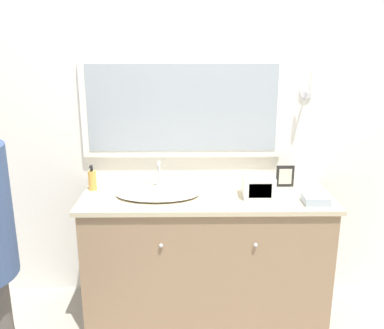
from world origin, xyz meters
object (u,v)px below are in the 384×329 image
(sink_basin, at_px, (158,193))
(picture_frame, at_px, (285,176))
(soap_bottle, at_px, (92,180))
(appliance_box, at_px, (258,187))

(sink_basin, distance_m, picture_frame, 0.87)
(sink_basin, height_order, soap_bottle, sink_basin)
(picture_frame, bearing_deg, soap_bottle, -177.83)
(sink_basin, relative_size, appliance_box, 2.70)
(soap_bottle, relative_size, appliance_box, 0.88)
(soap_bottle, xyz_separation_m, appliance_box, (1.07, -0.15, -0.00))
(picture_frame, bearing_deg, appliance_box, -137.27)
(sink_basin, xyz_separation_m, picture_frame, (0.85, 0.17, 0.05))
(appliance_box, bearing_deg, picture_frame, 42.73)
(soap_bottle, height_order, appliance_box, soap_bottle)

